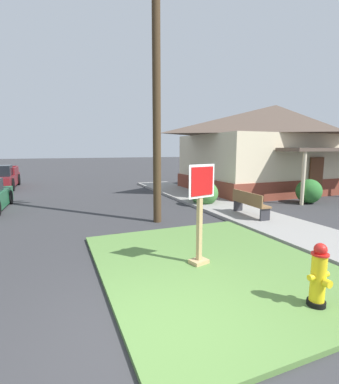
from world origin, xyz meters
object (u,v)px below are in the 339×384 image
street_bench (249,202)px  stop_sign (200,218)px  utility_pole (156,70)px  manhole_cover (119,237)px  fire_hydrant (319,276)px

street_bench → stop_sign: bearing=-140.2°
stop_sign → street_bench: 4.72m
stop_sign → utility_pole: size_ratio=0.22×
stop_sign → manhole_cover: size_ratio=2.96×
stop_sign → street_bench: (3.60, 3.01, -0.47)m
stop_sign → manhole_cover: 3.05m
utility_pole → street_bench: bearing=-15.0°
stop_sign → utility_pole: (0.46, 3.85, 3.86)m
manhole_cover → utility_pole: size_ratio=0.08×
fire_hydrant → manhole_cover: size_ratio=1.41×
fire_hydrant → manhole_cover: 5.18m
manhole_cover → utility_pole: (1.60, 1.22, 4.91)m
manhole_cover → street_bench: size_ratio=0.40×
stop_sign → utility_pole: 5.47m
fire_hydrant → street_bench: size_ratio=0.56×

